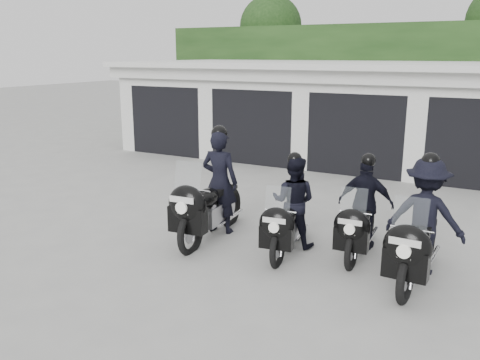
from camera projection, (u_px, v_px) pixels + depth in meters
The scene contains 7 objects.
ground at pixel (266, 239), 9.11m from camera, with size 80.00×80.00×0.00m, color #9B9B96.
garage_block at pixel (379, 113), 15.64m from camera, with size 16.40×6.80×2.96m.
background_vegetation at pixel (422, 66), 19.29m from camera, with size 20.00×3.90×5.80m.
police_bike_a at pixel (212, 193), 9.01m from camera, with size 0.81×2.35×2.05m.
police_bike_b at pixel (291, 208), 8.48m from camera, with size 0.85×1.94×1.69m.
police_bike_c at pixel (363, 210), 8.37m from camera, with size 0.95×1.95×1.70m.
police_bike_d at pixel (423, 225), 7.37m from camera, with size 1.17×2.19×1.91m.
Camera 1 is at (3.67, -7.77, 3.24)m, focal length 38.00 mm.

